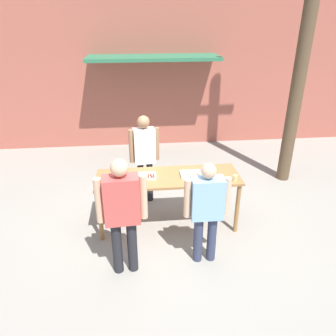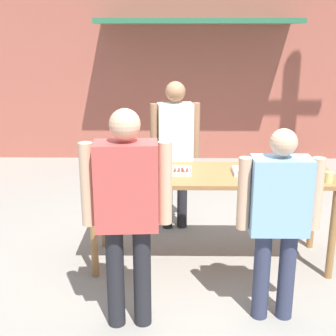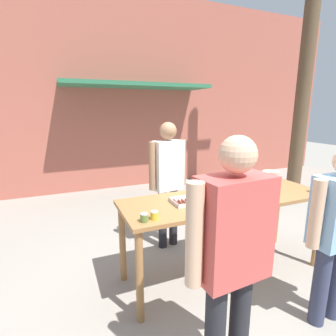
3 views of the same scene
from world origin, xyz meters
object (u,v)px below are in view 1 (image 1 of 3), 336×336
person_server_behind_table (144,152)px  food_tray_sausages (142,177)px  condiment_jar_mustard (102,185)px  utility_pole (308,25)px  food_tray_buns (192,174)px  beer_cup (235,178)px  person_customer_with_cup (207,206)px  person_customer_holding_hotdog (122,209)px  condiment_jar_ketchup (109,184)px

person_server_behind_table → food_tray_sausages: bearing=-103.4°
condiment_jar_mustard → food_tray_sausages: bearing=23.7°
condiment_jar_mustard → utility_pole: size_ratio=0.01×
food_tray_buns → beer_cup: bearing=-22.8°
person_server_behind_table → beer_cup: bearing=-47.2°
food_tray_sausages → person_customer_with_cup: person_customer_with_cup is taller
condiment_jar_mustard → beer_cup: size_ratio=0.75×
person_customer_holding_hotdog → person_server_behind_table: bearing=-104.5°
food_tray_sausages → condiment_jar_ketchup: 0.59m
food_tray_buns → person_customer_with_cup: bearing=-87.2°
food_tray_sausages → person_customer_holding_hotdog: bearing=-105.4°
condiment_jar_ketchup → person_customer_holding_hotdog: size_ratio=0.04×
beer_cup → person_customer_holding_hotdog: 1.94m
condiment_jar_mustard → person_customer_with_cup: 1.65m
condiment_jar_mustard → condiment_jar_ketchup: bearing=8.0°
food_tray_sausages → condiment_jar_mustard: size_ratio=6.01×
food_tray_sausages → condiment_jar_ketchup: (-0.53, -0.26, 0.02)m
condiment_jar_ketchup → beer_cup: bearing=-0.4°
person_server_behind_table → person_customer_holding_hotdog: bearing=-109.5°
food_tray_buns → condiment_jar_mustard: condiment_jar_mustard is taller
condiment_jar_mustard → person_customer_with_cup: person_customer_with_cup is taller
person_server_behind_table → person_customer_holding_hotdog: size_ratio=0.99×
beer_cup → person_customer_holding_hotdog: size_ratio=0.06×
utility_pole → person_server_behind_table: bearing=-167.9°
condiment_jar_ketchup → utility_pole: utility_pole is taller
food_tray_buns → condiment_jar_ketchup: 1.38m
food_tray_buns → condiment_jar_ketchup: condiment_jar_ketchup is taller
food_tray_buns → condiment_jar_ketchup: (-1.35, -0.26, 0.02)m
utility_pole → person_customer_with_cup: bearing=-133.0°
food_tray_sausages → beer_cup: beer_cup is taller
food_tray_buns → person_customer_holding_hotdog: (-1.12, -1.07, 0.07)m
food_tray_sausages → utility_pole: bearing=25.3°
condiment_jar_mustard → person_server_behind_table: size_ratio=0.04×
person_server_behind_table → person_customer_with_cup: 1.98m
food_tray_sausages → food_tray_buns: size_ratio=1.22×
condiment_jar_mustard → condiment_jar_ketchup: (0.10, 0.01, 0.00)m
beer_cup → food_tray_buns: bearing=157.2°
condiment_jar_mustard → condiment_jar_ketchup: same height
condiment_jar_mustard → person_customer_holding_hotdog: bearing=-67.5°
condiment_jar_ketchup → person_customer_with_cup: (1.40, -0.70, -0.05)m
condiment_jar_ketchup → person_customer_holding_hotdog: bearing=-74.1°
food_tray_sausages → person_server_behind_table: size_ratio=0.26×
food_tray_buns → condiment_jar_mustard: size_ratio=4.94×
food_tray_sausages → person_server_behind_table: person_server_behind_table is taller
food_tray_sausages → beer_cup: size_ratio=4.52×
condiment_jar_ketchup → beer_cup: 2.00m
food_tray_sausages → person_customer_holding_hotdog: 1.11m
condiment_jar_mustard → person_customer_with_cup: bearing=-24.7°
person_customer_holding_hotdog → person_customer_with_cup: (1.17, 0.11, -0.10)m
condiment_jar_ketchup → person_customer_holding_hotdog: 0.84m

